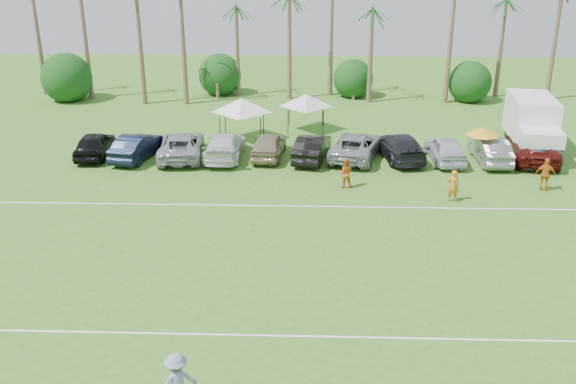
{
  "coord_description": "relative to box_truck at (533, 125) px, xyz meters",
  "views": [
    {
      "loc": [
        2.07,
        -17.65,
        13.58
      ],
      "look_at": [
        1.09,
        12.05,
        1.6
      ],
      "focal_mm": 40.0,
      "sensor_mm": 36.0,
      "label": 1
    }
  ],
  "objects": [
    {
      "name": "sideline_player_c",
      "position": [
        -1.35,
        -6.91,
        -0.95
      ],
      "size": [
        1.21,
        0.86,
        1.91
      ],
      "primitive_type": "imported",
      "rotation": [
        0.0,
        0.0,
        2.75
      ],
      "color": "#CC6916",
      "rests_on": "ground"
    },
    {
      "name": "palm_tree_9",
      "position": [
        1.13,
        14.31,
        6.45
      ],
      "size": [
        2.4,
        2.4,
        9.9
      ],
      "color": "brown",
      "rests_on": "ground"
    },
    {
      "name": "palm_tree_1",
      "position": [
        -33.87,
        14.31,
        6.45
      ],
      "size": [
        2.4,
        2.4,
        9.9
      ],
      "color": "brown",
      "rests_on": "ground"
    },
    {
      "name": "ground",
      "position": [
        -16.87,
        -23.69,
        -1.9
      ],
      "size": [
        120.0,
        120.0,
        0.0
      ],
      "primitive_type": "plane",
      "color": "#3C6E21",
      "rests_on": "ground"
    },
    {
      "name": "parked_car_2",
      "position": [
        -23.07,
        -1.82,
        -1.09
      ],
      "size": [
        3.31,
        6.14,
        1.64
      ],
      "primitive_type": "imported",
      "rotation": [
        0.0,
        0.0,
        3.25
      ],
      "color": "#9A9CA3",
      "rests_on": "ground"
    },
    {
      "name": "parked_car_7",
      "position": [
        -8.87,
        -1.58,
        -1.09
      ],
      "size": [
        3.21,
        5.95,
        1.64
      ],
      "primitive_type": "imported",
      "rotation": [
        0.0,
        0.0,
        3.31
      ],
      "color": "black",
      "rests_on": "ground"
    },
    {
      "name": "parked_car_4",
      "position": [
        -17.39,
        -1.56,
        -1.09
      ],
      "size": [
        2.36,
        4.96,
        1.64
      ],
      "primitive_type": "imported",
      "rotation": [
        0.0,
        0.0,
        3.05
      ],
      "color": "gray",
      "rests_on": "ground"
    },
    {
      "name": "parked_car_8",
      "position": [
        -6.03,
        -1.99,
        -1.09
      ],
      "size": [
        2.16,
        4.89,
        1.64
      ],
      "primitive_type": "imported",
      "rotation": [
        0.0,
        0.0,
        3.19
      ],
      "color": "silver",
      "rests_on": "ground"
    },
    {
      "name": "parked_car_0",
      "position": [
        -28.75,
        -1.79,
        -1.09
      ],
      "size": [
        2.17,
        4.9,
        1.64
      ],
      "primitive_type": "imported",
      "rotation": [
        0.0,
        0.0,
        3.19
      ],
      "color": "black",
      "rests_on": "ground"
    },
    {
      "name": "sideline_player_b",
      "position": [
        -12.66,
        -6.8,
        -1.03
      ],
      "size": [
        0.86,
        0.68,
        1.75
      ],
      "primitive_type": "imported",
      "rotation": [
        0.0,
        0.0,
        3.16
      ],
      "color": "#CB5C16",
      "rests_on": "ground"
    },
    {
      "name": "bush_tree_1",
      "position": [
        -22.87,
        15.31,
        -0.11
      ],
      "size": [
        4.0,
        4.0,
        4.0
      ],
      "color": "brown",
      "rests_on": "ground"
    },
    {
      "name": "bush_tree_3",
      "position": [
        -0.87,
        15.31,
        -0.11
      ],
      "size": [
        4.0,
        4.0,
        4.0
      ],
      "color": "brown",
      "rests_on": "ground"
    },
    {
      "name": "sideline_player_a",
      "position": [
        -6.9,
        -8.66,
        -1.01
      ],
      "size": [
        0.7,
        0.5,
        1.79
      ],
      "primitive_type": "imported",
      "rotation": [
        0.0,
        0.0,
        3.02
      ],
      "color": "orange",
      "rests_on": "ground"
    },
    {
      "name": "frisbee_player",
      "position": [
        -18.7,
        -25.58,
        -0.93
      ],
      "size": [
        1.44,
        1.2,
        1.94
      ],
      "rotation": [
        0.0,
        0.0,
        3.6
      ],
      "color": "#7B88AF",
      "rests_on": "ground"
    },
    {
      "name": "market_umbrella",
      "position": [
        -3.91,
        -2.39,
        0.22
      ],
      "size": [
        2.13,
        2.13,
        2.37
      ],
      "color": "black",
      "rests_on": "ground"
    },
    {
      "name": "parked_car_6",
      "position": [
        -11.71,
        -1.55,
        -1.09
      ],
      "size": [
        4.15,
        6.4,
        1.64
      ],
      "primitive_type": "imported",
      "rotation": [
        0.0,
        0.0,
        2.88
      ],
      "color": "gray",
      "rests_on": "ground"
    },
    {
      "name": "parked_car_1",
      "position": [
        -25.91,
        -2.12,
        -1.09
      ],
      "size": [
        2.66,
        5.21,
        1.64
      ],
      "primitive_type": "imported",
      "rotation": [
        0.0,
        0.0,
        2.95
      ],
      "color": "black",
      "rests_on": "ground"
    },
    {
      "name": "parked_car_10",
      "position": [
        -0.35,
        -1.63,
        -1.09
      ],
      "size": [
        3.66,
        6.26,
        1.64
      ],
      "primitive_type": "imported",
      "rotation": [
        0.0,
        0.0,
        2.97
      ],
      "color": "#520F0D",
      "rests_on": "ground"
    },
    {
      "name": "canopy_tent_right",
      "position": [
        -15.01,
        4.65,
        0.84
      ],
      "size": [
        3.96,
        3.96,
        3.21
      ],
      "color": "black",
      "rests_on": "ground"
    },
    {
      "name": "box_truck",
      "position": [
        0.0,
        0.0,
        0.0
      ],
      "size": [
        3.35,
        7.15,
        3.56
      ],
      "rotation": [
        0.0,
        0.0,
        -0.11
      ],
      "color": "white",
      "rests_on": "ground"
    },
    {
      "name": "palm_tree_0",
      "position": [
        -38.87,
        14.31,
        5.58
      ],
      "size": [
        2.4,
        2.4,
        8.9
      ],
      "color": "brown",
      "rests_on": "ground"
    },
    {
      "name": "bush_tree_0",
      "position": [
        -35.87,
        15.31,
        -0.11
      ],
      "size": [
        4.0,
        4.0,
        4.0
      ],
      "color": "brown",
      "rests_on": "ground"
    },
    {
      "name": "field_lines",
      "position": [
        -16.87,
        -15.69,
        -1.9
      ],
      "size": [
        80.0,
        12.1,
        0.01
      ],
      "color": "white",
      "rests_on": "ground"
    },
    {
      "name": "canopy_tent_left",
      "position": [
        -19.48,
        2.25,
        1.08
      ],
      "size": [
        4.3,
        4.3,
        3.48
      ],
      "color": "black",
      "rests_on": "ground"
    },
    {
      "name": "parked_car_3",
      "position": [
        -20.23,
        -1.79,
        -1.09
      ],
      "size": [
        2.37,
        5.67,
        1.64
      ],
      "primitive_type": "imported",
      "rotation": [
        0.0,
        0.0,
        3.13
      ],
      "color": "silver",
      "rests_on": "ground"
    },
    {
      "name": "parked_car_5",
      "position": [
        -14.55,
        -1.98,
        -1.09
      ],
      "size": [
        2.66,
        5.21,
        1.64
      ],
      "primitive_type": "imported",
      "rotation": [
        0.0,
        0.0,
        2.95
      ],
      "color": "black",
      "rests_on": "ground"
    },
    {
      "name": "bush_tree_2",
      "position": [
        -10.87,
        15.31,
        -0.11
      ],
      "size": [
        4.0,
        4.0,
        4.0
      ],
      "color": "brown",
      "rests_on": "ground"
    },
    {
      "name": "parked_car_9",
      "position": [
        -3.19,
        -2.0,
        -1.09
      ],
      "size": [
        1.82,
        5.0,
        1.64
      ],
      "primitive_type": "imported",
      "rotation": [
        0.0,
        0.0,
        3.16
      ],
      "color": "gray",
      "rests_on": "ground"
    },
    {
      "name": "palm_tree_8",
      "position": [
        -3.87,
        14.31,
        5.58
      ],
      "size": [
        2.4,
        2.4,
        8.9
      ],
      "color": "brown",
      "rests_on": "ground"
    },
    {
      "name": "palm_tree_5",
      "position": [
        -16.87,
        14.31,
        6.45
      ],
      "size": [
        2.4,
        2.4,
        9.9
      ],
      "color": "brown",
      "rests_on": "ground"
    },
    {
      "name": "palm_tree_4",
      "position": [
        -20.87,
        14.31,
        5.58
      ],
      "size": [
        2.4,
        2.4,
        8.9
      ],
      "color": "brown",
      "rests_on": "ground"
    }
  ]
}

